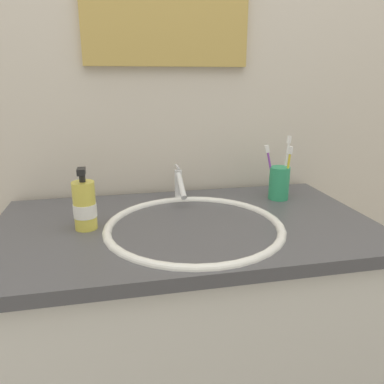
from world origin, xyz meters
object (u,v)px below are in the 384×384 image
Objects in this scene: faucet at (179,184)px; toothbrush_yellow at (288,169)px; toothbrush_cup at (279,183)px; toothbrush_purple at (271,168)px; toothbrush_white at (286,163)px; soap_dispenser at (85,206)px.

faucet is 0.84× the size of toothbrush_yellow.
toothbrush_purple is (-0.03, 0.01, 0.05)m from toothbrush_cup.
toothbrush_white is (0.03, 0.01, 0.06)m from toothbrush_cup.
toothbrush_cup is at bearing -8.30° from faucet.
toothbrush_cup is 0.07m from toothbrush_white.
soap_dispenser is at bearing -166.18° from toothbrush_purple.
toothbrush_white reaches higher than toothbrush_cup.
toothbrush_purple is at bearing -7.59° from faucet.
soap_dispenser is at bearing -166.95° from toothbrush_white.
toothbrush_cup is 0.62× the size of toothbrush_purple.
toothbrush_white is (0.35, -0.03, 0.06)m from faucet.
toothbrush_yellow is 0.64m from soap_dispenser.
toothbrush_yellow and toothbrush_purple have the same top height.
faucet is 0.73× the size of toothbrush_white.
toothbrush_yellow is at bearing 10.31° from soap_dispenser.
soap_dispenser is at bearing -167.57° from toothbrush_cup.
soap_dispenser is (-0.62, -0.11, -0.04)m from toothbrush_yellow.
faucet is at bearing 171.70° from toothbrush_cup.
toothbrush_yellow reaches higher than toothbrush_cup.
toothbrush_white reaches higher than faucet.
toothbrush_purple is at bearing 164.82° from toothbrush_cup.
toothbrush_yellow is 1.04× the size of soap_dispenser.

